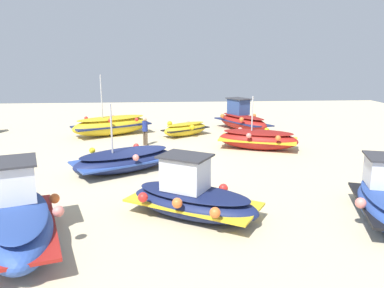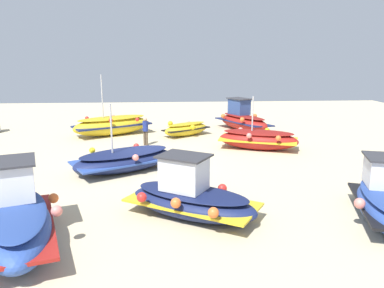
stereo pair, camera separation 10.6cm
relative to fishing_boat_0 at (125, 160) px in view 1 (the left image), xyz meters
The scene contains 10 objects.
ground_plane 1.46m from the fishing_boat_0, 42.04° to the right, with size 51.61×51.61×0.00m, color beige.
fishing_boat_0 is the anchor object (origin of this frame).
fishing_boat_1 8.30m from the fishing_boat_0, 22.96° to the right, with size 2.82×3.42×0.99m.
fishing_boat_2 5.93m from the fishing_boat_0, 153.34° to the right, with size 3.92×4.76×2.04m.
fishing_boat_3 7.97m from the fishing_boat_0, 62.87° to the right, with size 3.15×4.76×3.01m.
fishing_boat_4 10.67m from the fishing_boat_0, 124.66° to the right, with size 4.36×2.65×1.97m.
fishing_boat_5 8.40m from the fishing_boat_0, 11.36° to the left, with size 4.06×5.44×4.02m.
fishing_boat_6 7.34m from the fishing_boat_0, 162.50° to the left, with size 4.96×3.21×2.28m.
fishing_boat_7 12.03m from the fishing_boat_0, 38.07° to the right, with size 4.95×3.81×2.28m.
person_walking 5.13m from the fishing_boat_0, ahead, with size 0.32×0.32×1.66m.
Camera 1 is at (-17.93, -0.85, 5.12)m, focal length 35.42 mm.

